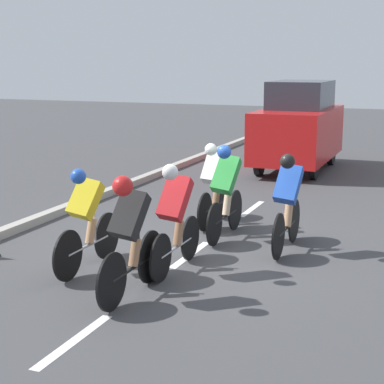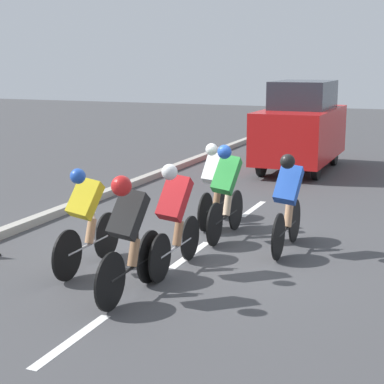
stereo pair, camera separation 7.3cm
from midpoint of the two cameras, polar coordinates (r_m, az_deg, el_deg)
name	(u,v)px [view 2 (the right image)]	position (r m, az deg, el deg)	size (l,w,h in m)	color
ground_plane	(198,249)	(9.82, 0.76, -5.08)	(60.00, 60.00, 0.00)	#424244
lane_stripe_near	(72,340)	(6.87, -10.30, -12.83)	(0.12, 1.40, 0.01)	white
lane_stripe_mid	(190,254)	(9.54, 0.07, -5.57)	(0.12, 1.40, 0.01)	white
lane_stripe_far	(253,209)	(12.46, 5.63, -1.49)	(0.12, 1.40, 0.01)	white
curb	(13,229)	(11.08, -15.46, -3.18)	(0.20, 27.83, 0.14)	#A8A399
cyclist_green	(226,189)	(10.20, 3.25, 0.25)	(0.40, 1.72, 1.56)	black
cyclist_yellow	(86,217)	(8.75, -9.17, -2.20)	(0.40, 1.71, 1.46)	black
cyclist_white	(215,182)	(11.04, 2.25, 0.88)	(0.36, 1.66, 1.47)	black
cyclist_blue	(288,200)	(9.59, 8.73, -0.75)	(0.38, 1.69, 1.52)	black
cyclist_red	(175,215)	(8.57, -1.30, -2.04)	(0.38, 1.66, 1.53)	black
cyclist_black	(129,232)	(7.65, -5.37, -3.60)	(0.39, 1.71, 1.55)	black
support_car	(301,127)	(16.87, 9.79, 5.75)	(1.70, 3.86, 2.29)	black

